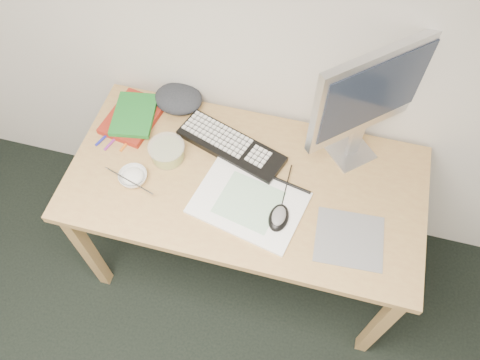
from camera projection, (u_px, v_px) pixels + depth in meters
The scene contains 18 objects.
desk at pixel (245, 192), 1.90m from camera, with size 1.40×0.70×0.75m.
mousepad at pixel (349, 239), 1.70m from camera, with size 0.25×0.22×0.00m, color slate.
sketchpad at pixel (249, 203), 1.77m from camera, with size 0.41×0.29×0.01m, color white.
keyboard at pixel (231, 146), 1.90m from camera, with size 0.45×0.14×0.03m, color black.
monitor at pixel (370, 96), 1.61m from camera, with size 0.37×0.34×0.55m.
mouse at pixel (279, 216), 1.71m from camera, with size 0.07×0.12×0.04m, color black.
rice_bowl at pixel (133, 177), 1.82m from camera, with size 0.11×0.11×0.04m, color white.
chopsticks at pixel (129, 181), 1.79m from camera, with size 0.02×0.02×0.22m, color silver.
fruit_tub at pixel (167, 152), 1.86m from camera, with size 0.15×0.15×0.07m, color gold.
book_red at pixel (133, 117), 1.99m from camera, with size 0.20×0.26×0.03m, color maroon.
book_green at pixel (134, 115), 1.96m from camera, with size 0.17×0.23×0.02m, color #1C7027.
cloth_lump at pixel (178, 99), 2.01m from camera, with size 0.17×0.15×0.07m, color #222529.
pencil_pink at pixel (236, 169), 1.86m from camera, with size 0.01×0.01×0.16m, color pink.
pencil_tan at pixel (263, 176), 1.84m from camera, with size 0.01×0.01×0.18m, color tan.
pencil_black at pixel (268, 183), 1.82m from camera, with size 0.01×0.01×0.19m, color black.
marker_blue at pixel (106, 136), 1.94m from camera, with size 0.01×0.01×0.12m, color #1E21A2.
marker_orange at pixel (129, 140), 1.93m from camera, with size 0.01×0.01×0.12m, color orange.
marker_purple at pixel (114, 140), 1.93m from camera, with size 0.01×0.01×0.12m, color #852892.
Camera 1 is at (0.34, 0.49, 2.31)m, focal length 35.00 mm.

